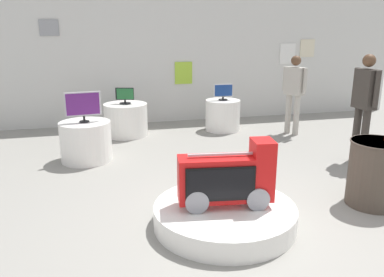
{
  "coord_description": "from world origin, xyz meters",
  "views": [
    {
      "loc": [
        -1.59,
        -3.81,
        2.14
      ],
      "look_at": [
        -0.49,
        0.65,
        0.84
      ],
      "focal_mm": 36.59,
      "sensor_mm": 36.0,
      "label": 1
    }
  ],
  "objects_px": {
    "tv_on_left_rear": "(83,105)",
    "display_pedestal_center_rear": "(223,115)",
    "tv_on_center_rear": "(223,92)",
    "shopper_browsing_near_truck": "(294,89)",
    "novelty_firetruck_tv": "(227,180)",
    "tv_on_right_rear": "(125,96)",
    "display_pedestal_right_rear": "(126,120)",
    "shopper_browsing_rear": "(364,101)",
    "display_pedestal_left_rear": "(86,141)",
    "side_table_round": "(375,173)",
    "main_display_pedestal": "(225,215)"
  },
  "relations": [
    {
      "from": "tv_on_left_rear",
      "to": "display_pedestal_center_rear",
      "type": "distance_m",
      "value": 3.22
    },
    {
      "from": "tv_on_center_rear",
      "to": "tv_on_left_rear",
      "type": "bearing_deg",
      "value": -154.02
    },
    {
      "from": "shopper_browsing_near_truck",
      "to": "novelty_firetruck_tv",
      "type": "bearing_deg",
      "value": -127.1
    },
    {
      "from": "novelty_firetruck_tv",
      "to": "tv_on_right_rear",
      "type": "height_order",
      "value": "same"
    },
    {
      "from": "display_pedestal_right_rear",
      "to": "shopper_browsing_rear",
      "type": "relative_size",
      "value": 0.5
    },
    {
      "from": "display_pedestal_left_rear",
      "to": "tv_on_center_rear",
      "type": "relative_size",
      "value": 2.04
    },
    {
      "from": "display_pedestal_right_rear",
      "to": "shopper_browsing_rear",
      "type": "bearing_deg",
      "value": -36.62
    },
    {
      "from": "tv_on_left_rear",
      "to": "shopper_browsing_rear",
      "type": "relative_size",
      "value": 0.32
    },
    {
      "from": "tv_on_center_rear",
      "to": "display_pedestal_right_rear",
      "type": "distance_m",
      "value": 2.13
    },
    {
      "from": "shopper_browsing_rear",
      "to": "tv_on_left_rear",
      "type": "bearing_deg",
      "value": 164.78
    },
    {
      "from": "novelty_firetruck_tv",
      "to": "display_pedestal_left_rear",
      "type": "height_order",
      "value": "novelty_firetruck_tv"
    },
    {
      "from": "novelty_firetruck_tv",
      "to": "display_pedestal_left_rear",
      "type": "relative_size",
      "value": 1.27
    },
    {
      "from": "display_pedestal_center_rear",
      "to": "tv_on_right_rear",
      "type": "relative_size",
      "value": 2.04
    },
    {
      "from": "tv_on_center_rear",
      "to": "shopper_browsing_rear",
      "type": "distance_m",
      "value": 2.98
    },
    {
      "from": "novelty_firetruck_tv",
      "to": "side_table_round",
      "type": "height_order",
      "value": "novelty_firetruck_tv"
    },
    {
      "from": "novelty_firetruck_tv",
      "to": "side_table_round",
      "type": "distance_m",
      "value": 1.96
    },
    {
      "from": "display_pedestal_right_rear",
      "to": "shopper_browsing_near_truck",
      "type": "bearing_deg",
      "value": -12.23
    },
    {
      "from": "tv_on_left_rear",
      "to": "shopper_browsing_rear",
      "type": "bearing_deg",
      "value": -15.22
    },
    {
      "from": "main_display_pedestal",
      "to": "side_table_round",
      "type": "bearing_deg",
      "value": 2.22
    },
    {
      "from": "main_display_pedestal",
      "to": "display_pedestal_right_rear",
      "type": "distance_m",
      "value": 4.23
    },
    {
      "from": "tv_on_left_rear",
      "to": "main_display_pedestal",
      "type": "bearing_deg",
      "value": -60.51
    },
    {
      "from": "shopper_browsing_rear",
      "to": "display_pedestal_center_rear",
      "type": "bearing_deg",
      "value": 120.26
    },
    {
      "from": "tv_on_right_rear",
      "to": "main_display_pedestal",
      "type": "bearing_deg",
      "value": -79.84
    },
    {
      "from": "display_pedestal_left_rear",
      "to": "display_pedestal_right_rear",
      "type": "relative_size",
      "value": 0.95
    },
    {
      "from": "shopper_browsing_rear",
      "to": "tv_on_center_rear",
      "type": "bearing_deg",
      "value": 120.3
    },
    {
      "from": "tv_on_right_rear",
      "to": "side_table_round",
      "type": "relative_size",
      "value": 0.44
    },
    {
      "from": "display_pedestal_right_rear",
      "to": "novelty_firetruck_tv",
      "type": "bearing_deg",
      "value": -79.62
    },
    {
      "from": "tv_on_left_rear",
      "to": "tv_on_right_rear",
      "type": "height_order",
      "value": "tv_on_left_rear"
    },
    {
      "from": "display_pedestal_left_rear",
      "to": "tv_on_right_rear",
      "type": "xyz_separation_m",
      "value": [
        0.78,
        1.46,
        0.49
      ]
    },
    {
      "from": "shopper_browsing_near_truck",
      "to": "tv_on_left_rear",
      "type": "bearing_deg",
      "value": -169.91
    },
    {
      "from": "tv_on_left_rear",
      "to": "tv_on_right_rear",
      "type": "distance_m",
      "value": 1.66
    },
    {
      "from": "tv_on_center_rear",
      "to": "novelty_firetruck_tv",
      "type": "bearing_deg",
      "value": -107.64
    },
    {
      "from": "display_pedestal_center_rear",
      "to": "display_pedestal_right_rear",
      "type": "bearing_deg",
      "value": 177.83
    },
    {
      "from": "display_pedestal_center_rear",
      "to": "shopper_browsing_rear",
      "type": "relative_size",
      "value": 0.42
    },
    {
      "from": "tv_on_center_rear",
      "to": "tv_on_right_rear",
      "type": "relative_size",
      "value": 1.12
    },
    {
      "from": "display_pedestal_left_rear",
      "to": "tv_on_left_rear",
      "type": "height_order",
      "value": "tv_on_left_rear"
    },
    {
      "from": "shopper_browsing_near_truck",
      "to": "display_pedestal_right_rear",
      "type": "bearing_deg",
      "value": 167.77
    },
    {
      "from": "shopper_browsing_rear",
      "to": "display_pedestal_right_rear",
      "type": "bearing_deg",
      "value": 143.38
    },
    {
      "from": "tv_on_right_rear",
      "to": "shopper_browsing_near_truck",
      "type": "xyz_separation_m",
      "value": [
        3.36,
        -0.73,
        0.12
      ]
    },
    {
      "from": "novelty_firetruck_tv",
      "to": "shopper_browsing_near_truck",
      "type": "xyz_separation_m",
      "value": [
        2.6,
        3.44,
        0.4
      ]
    },
    {
      "from": "tv_on_center_rear",
      "to": "shopper_browsing_rear",
      "type": "relative_size",
      "value": 0.23
    },
    {
      "from": "tv_on_left_rear",
      "to": "shopper_browsing_rear",
      "type": "height_order",
      "value": "shopper_browsing_rear"
    },
    {
      "from": "display_pedestal_left_rear",
      "to": "display_pedestal_right_rear",
      "type": "xyz_separation_m",
      "value": [
        0.78,
        1.46,
        0.0
      ]
    },
    {
      "from": "shopper_browsing_near_truck",
      "to": "shopper_browsing_rear",
      "type": "xyz_separation_m",
      "value": [
        0.2,
        -1.92,
        0.09
      ]
    },
    {
      "from": "tv_on_center_rear",
      "to": "shopper_browsing_rear",
      "type": "bearing_deg",
      "value": -59.7
    },
    {
      "from": "novelty_firetruck_tv",
      "to": "tv_on_right_rear",
      "type": "relative_size",
      "value": 2.92
    },
    {
      "from": "display_pedestal_center_rear",
      "to": "tv_on_left_rear",
      "type": "bearing_deg",
      "value": -153.96
    },
    {
      "from": "display_pedestal_left_rear",
      "to": "side_table_round",
      "type": "height_order",
      "value": "side_table_round"
    },
    {
      "from": "display_pedestal_center_rear",
      "to": "side_table_round",
      "type": "xyz_separation_m",
      "value": [
        0.66,
        -4.0,
        0.09
      ]
    },
    {
      "from": "display_pedestal_left_rear",
      "to": "shopper_browsing_near_truck",
      "type": "height_order",
      "value": "shopper_browsing_near_truck"
    }
  ]
}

